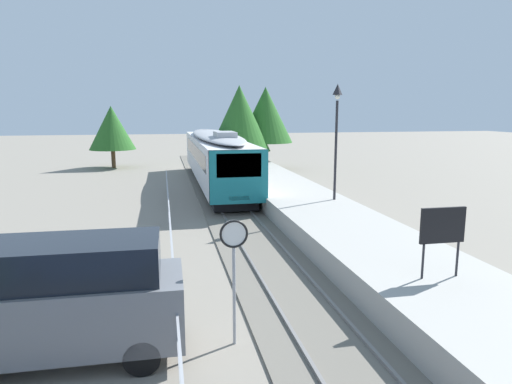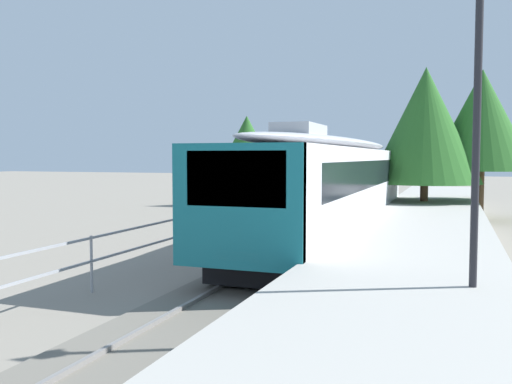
% 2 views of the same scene
% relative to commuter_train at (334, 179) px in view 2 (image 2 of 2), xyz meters
% --- Properties ---
extents(ground_plane, '(160.00, 160.00, 0.00)m').
position_rel_commuter_train_xyz_m(ground_plane, '(-3.00, -8.75, -2.15)').
color(ground_plane, gray).
extents(track_rails, '(3.20, 60.00, 0.14)m').
position_rel_commuter_train_xyz_m(track_rails, '(0.00, -8.75, -2.11)').
color(track_rails, '#6B665B').
rests_on(track_rails, ground).
extents(commuter_train, '(2.82, 19.31, 3.74)m').
position_rel_commuter_train_xyz_m(commuter_train, '(0.00, 0.00, 0.00)').
color(commuter_train, silver).
rests_on(commuter_train, track_rails).
extents(station_platform, '(3.90, 60.00, 0.90)m').
position_rel_commuter_train_xyz_m(station_platform, '(3.25, -8.75, -1.70)').
color(station_platform, '#A8A59E').
rests_on(station_platform, ground).
extents(platform_lamp_mid_platform, '(0.34, 0.34, 5.35)m').
position_rel_commuter_train_xyz_m(platform_lamp_mid_platform, '(4.41, -10.43, 2.48)').
color(platform_lamp_mid_platform, '#232328').
rests_on(platform_lamp_mid_platform, station_platform).
extents(tree_behind_carpark, '(4.04, 4.04, 5.47)m').
position_rel_commuter_train_xyz_m(tree_behind_carpark, '(-7.82, 11.78, 1.40)').
color(tree_behind_carpark, brown).
rests_on(tree_behind_carpark, ground).
extents(tree_behind_station_far, '(5.13, 5.13, 7.10)m').
position_rel_commuter_train_xyz_m(tree_behind_station_far, '(2.81, 7.05, 2.27)').
color(tree_behind_station_far, brown).
rests_on(tree_behind_station_far, ground).
extents(tree_distant_left, '(4.68, 4.68, 7.05)m').
position_rel_commuter_train_xyz_m(tree_distant_left, '(5.28, 8.25, 2.53)').
color(tree_distant_left, brown).
rests_on(tree_distant_left, ground).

